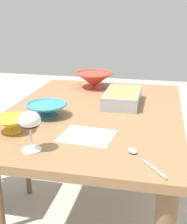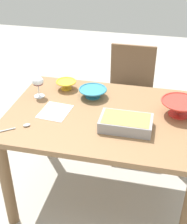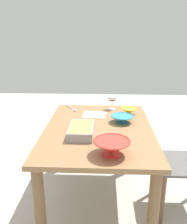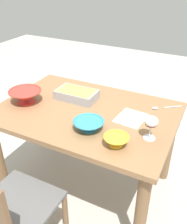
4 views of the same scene
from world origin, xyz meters
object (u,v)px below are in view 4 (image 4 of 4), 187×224
(serving_spoon, at_px, (161,108))
(napkin, at_px, (131,118))
(casserole_dish, at_px, (77,94))
(mixing_bowl, at_px, (89,124))
(dining_table, at_px, (86,125))
(serving_bowl, at_px, (116,140))
(wine_glass, at_px, (151,123))
(small_bowl, at_px, (26,96))
(chair, at_px, (4,214))

(serving_spoon, relative_size, napkin, 0.91)
(casserole_dish, bearing_deg, mixing_bowl, -50.02)
(dining_table, xyz_separation_m, napkin, (0.33, 0.05, 0.13))
(serving_bowl, bearing_deg, wine_glass, 45.37)
(casserole_dish, relative_size, small_bowl, 1.28)
(chair, relative_size, wine_glass, 5.66)
(serving_bowl, xyz_separation_m, serving_spoon, (0.13, 0.56, -0.03))
(dining_table, bearing_deg, small_bowl, -168.06)
(casserole_dish, bearing_deg, small_bowl, -143.91)
(small_bowl, bearing_deg, chair, -60.92)
(small_bowl, relative_size, serving_spoon, 1.25)
(napkin, bearing_deg, mixing_bowl, -128.10)
(chair, height_order, small_bowl, chair)
(serving_bowl, bearing_deg, serving_spoon, 76.99)
(chair, xyz_separation_m, casserole_dish, (-0.08, 0.94, 0.29))
(mixing_bowl, xyz_separation_m, serving_spoon, (0.35, 0.48, -0.03))
(dining_table, distance_m, small_bowl, 0.51)
(serving_bowl, distance_m, napkin, 0.33)
(dining_table, height_order, mixing_bowl, mixing_bowl)
(wine_glass, xyz_separation_m, serving_bowl, (-0.15, -0.16, -0.07))
(small_bowl, bearing_deg, napkin, 10.29)
(napkin, bearing_deg, casserole_dish, 170.01)
(wine_glass, bearing_deg, casserole_dish, 158.66)
(dining_table, bearing_deg, mixing_bowl, -57.49)
(mixing_bowl, height_order, small_bowl, small_bowl)
(mixing_bowl, distance_m, small_bowl, 0.61)
(mixing_bowl, bearing_deg, wine_glass, 12.10)
(mixing_bowl, bearing_deg, dining_table, 122.51)
(chair, relative_size, serving_bowl, 5.81)
(napkin, bearing_deg, chair, -114.95)
(dining_table, relative_size, serving_bowl, 8.45)
(dining_table, xyz_separation_m, serving_bowl, (0.35, -0.28, 0.16))
(dining_table, height_order, napkin, napkin)
(chair, bearing_deg, dining_table, 85.14)
(wine_glass, relative_size, serving_bowl, 1.03)
(wine_glass, relative_size, mixing_bowl, 0.78)
(casserole_dish, distance_m, napkin, 0.49)
(chair, height_order, napkin, chair)
(small_bowl, bearing_deg, serving_bowl, -12.69)
(casserole_dish, xyz_separation_m, serving_bowl, (0.50, -0.41, -0.00))
(dining_table, distance_m, mixing_bowl, 0.29)
(wine_glass, relative_size, casserole_dish, 0.49)
(chair, distance_m, wine_glass, 0.97)
(small_bowl, bearing_deg, wine_glass, -1.64)
(chair, bearing_deg, small_bowl, 119.08)
(casserole_dish, height_order, mixing_bowl, casserole_dish)
(small_bowl, distance_m, serving_spoon, 1.02)
(casserole_dish, xyz_separation_m, small_bowl, (-0.31, -0.23, 0.02))
(mixing_bowl, bearing_deg, serving_spoon, 53.96)
(small_bowl, relative_size, serving_bowl, 1.63)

